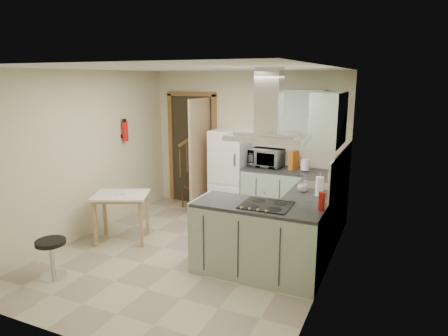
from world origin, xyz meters
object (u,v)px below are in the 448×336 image
at_px(drop_leaf_table, 122,218).
at_px(stool, 52,258).
at_px(microwave, 266,158).
at_px(extractor_hood, 268,137).
at_px(bentwood_chair, 193,186).
at_px(fridge, 230,172).
at_px(peninsula, 258,240).

height_order(drop_leaf_table, stool, drop_leaf_table).
xyz_separation_m(drop_leaf_table, microwave, (1.60, 1.89, 0.69)).
height_order(extractor_hood, bentwood_chair, extractor_hood).
bearing_deg(fridge, microwave, 5.20).
bearing_deg(drop_leaf_table, bentwood_chair, 59.92).
height_order(drop_leaf_table, bentwood_chair, bentwood_chair).
xyz_separation_m(peninsula, microwave, (-0.58, 2.04, 0.60)).
relative_size(fridge, stool, 3.13).
relative_size(bentwood_chair, stool, 1.68).
bearing_deg(microwave, peninsula, -69.90).
height_order(extractor_hood, drop_leaf_table, extractor_hood).
bearing_deg(drop_leaf_table, extractor_hood, -27.90).
bearing_deg(drop_leaf_table, fridge, 38.45).
xyz_separation_m(peninsula, drop_leaf_table, (-2.18, 0.15, -0.09)).
bearing_deg(drop_leaf_table, peninsula, -28.07).
bearing_deg(extractor_hood, peninsula, 180.00).
relative_size(stool, microwave, 0.88).
relative_size(fridge, peninsula, 0.97).
bearing_deg(extractor_hood, bentwood_chair, 136.09).
distance_m(drop_leaf_table, microwave, 2.57).
height_order(extractor_hood, stool, extractor_hood).
xyz_separation_m(peninsula, stool, (-2.25, -1.10, -0.21)).
bearing_deg(bentwood_chair, extractor_hood, -34.37).
bearing_deg(bentwood_chair, microwave, 11.01).
relative_size(drop_leaf_table, microwave, 1.41).
distance_m(stool, microwave, 3.65).
height_order(drop_leaf_table, microwave, microwave).
bearing_deg(fridge, extractor_hood, -56.21).
height_order(peninsula, drop_leaf_table, peninsula).
relative_size(peninsula, bentwood_chair, 1.93).
bearing_deg(peninsula, fridge, 121.74).
distance_m(bentwood_chair, microwave, 1.55).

